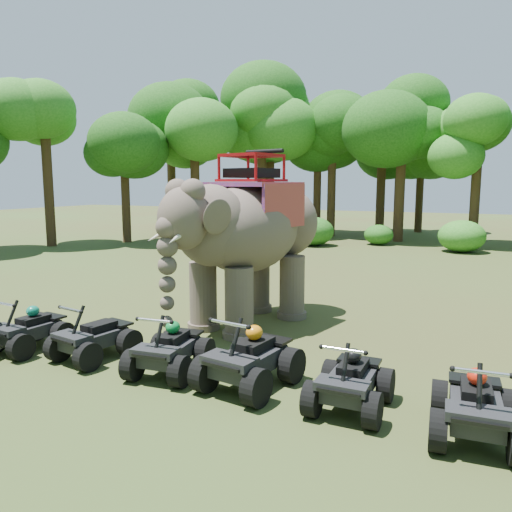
% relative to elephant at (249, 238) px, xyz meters
% --- Properties ---
extents(ground, '(110.00, 110.00, 0.00)m').
position_rel_elephant_xyz_m(ground, '(0.50, -1.85, -2.24)').
color(ground, '#47381E').
rests_on(ground, ground).
extents(elephant, '(3.48, 5.73, 4.49)m').
position_rel_elephant_xyz_m(elephant, '(0.00, 0.00, 0.00)').
color(elephant, '#4E4439').
rests_on(elephant, ground).
extents(atv_0, '(1.31, 1.70, 1.19)m').
position_rel_elephant_xyz_m(atv_0, '(-3.50, -3.96, -1.65)').
color(atv_0, black).
rests_on(atv_0, ground).
extents(atv_1, '(1.44, 1.80, 1.21)m').
position_rel_elephant_xyz_m(atv_1, '(-1.78, -3.79, -1.64)').
color(atv_1, black).
rests_on(atv_1, ground).
extents(atv_2, '(1.39, 1.79, 1.23)m').
position_rel_elephant_xyz_m(atv_2, '(0.12, -3.80, -1.63)').
color(atv_2, black).
rests_on(atv_2, ground).
extents(atv_3, '(1.60, 2.02, 1.37)m').
position_rel_elephant_xyz_m(atv_3, '(1.80, -3.74, -1.56)').
color(atv_3, black).
rests_on(atv_3, ground).
extents(atv_4, '(1.18, 1.62, 1.20)m').
position_rel_elephant_xyz_m(atv_4, '(3.67, -3.84, -1.64)').
color(atv_4, black).
rests_on(atv_4, ground).
extents(atv_5, '(1.34, 1.76, 1.24)m').
position_rel_elephant_xyz_m(atv_5, '(5.55, -4.04, -1.62)').
color(atv_5, black).
rests_on(atv_5, ground).
extents(tree_0, '(6.65, 6.65, 9.50)m').
position_rel_elephant_xyz_m(tree_0, '(0.50, 20.49, 2.50)').
color(tree_0, '#195114').
rests_on(tree_0, ground).
extents(tree_1, '(5.45, 5.45, 7.78)m').
position_rel_elephant_xyz_m(tree_1, '(4.80, 19.71, 1.65)').
color(tree_1, '#195114').
rests_on(tree_1, ground).
extents(tree_24, '(5.78, 5.78, 8.25)m').
position_rel_elephant_xyz_m(tree_24, '(-17.49, 9.68, 1.88)').
color(tree_24, '#195114').
rests_on(tree_24, ground).
extents(tree_25, '(5.16, 5.16, 7.37)m').
position_rel_elephant_xyz_m(tree_25, '(-14.78, 13.12, 1.44)').
color(tree_25, '#195114').
rests_on(tree_25, ground).
extents(tree_26, '(6.46, 6.46, 9.22)m').
position_rel_elephant_xyz_m(tree_26, '(-11.50, 15.93, 2.37)').
color(tree_26, '#195114').
rests_on(tree_26, ground).
extents(tree_27, '(6.66, 6.66, 9.51)m').
position_rel_elephant_xyz_m(tree_27, '(-8.55, 19.69, 2.51)').
color(tree_27, '#195114').
rests_on(tree_27, ground).
extents(tree_28, '(6.06, 6.06, 8.66)m').
position_rel_elephant_xyz_m(tree_28, '(-4.28, 21.86, 2.09)').
color(tree_28, '#195114').
rests_on(tree_28, ground).
extents(tree_29, '(5.69, 5.69, 8.13)m').
position_rel_elephant_xyz_m(tree_29, '(-0.56, 26.34, 1.82)').
color(tree_29, '#195114').
rests_on(tree_29, ground).
extents(tree_30, '(6.94, 6.94, 9.91)m').
position_rel_elephant_xyz_m(tree_30, '(-15.28, 18.84, 2.71)').
color(tree_30, '#195114').
rests_on(tree_30, ground).
extents(tree_33, '(5.70, 5.70, 8.14)m').
position_rel_elephant_xyz_m(tree_33, '(0.86, 27.18, 1.83)').
color(tree_33, '#195114').
rests_on(tree_33, ground).
extents(tree_35, '(7.03, 7.03, 10.04)m').
position_rel_elephant_xyz_m(tree_35, '(-1.33, 23.84, 2.78)').
color(tree_35, '#195114').
rests_on(tree_35, ground).
extents(tree_37, '(5.51, 5.51, 7.87)m').
position_rel_elephant_xyz_m(tree_37, '(-5.49, 22.43, 1.69)').
color(tree_37, '#195114').
rests_on(tree_37, ground).
extents(tree_38, '(7.23, 7.23, 10.33)m').
position_rel_elephant_xyz_m(tree_38, '(-8.52, 21.04, 2.92)').
color(tree_38, '#195114').
rests_on(tree_38, ground).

